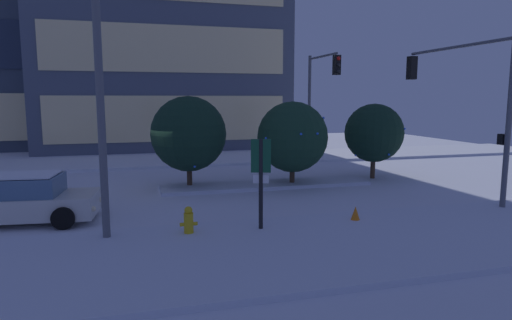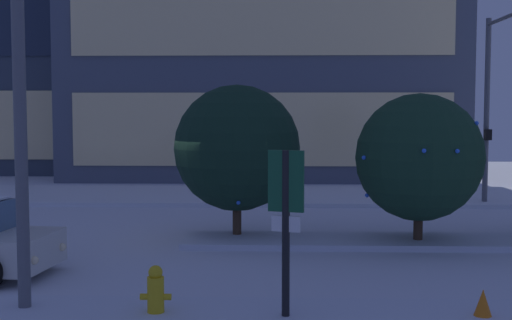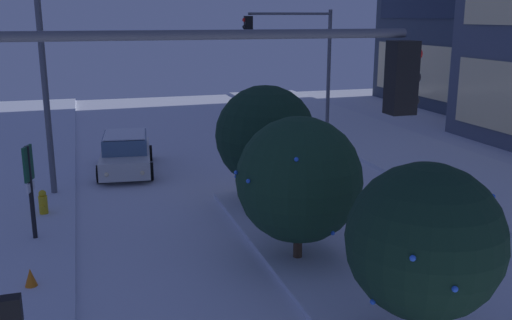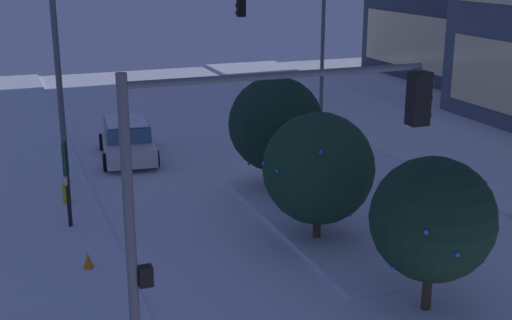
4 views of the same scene
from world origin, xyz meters
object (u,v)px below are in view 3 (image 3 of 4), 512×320
street_lamp_arched (69,32)px  decorated_tree_left_of_median (265,135)px  car_near (126,153)px  parking_info_sign (30,182)px  traffic_light_corner_far_left (296,49)px  traffic_light_corner_near_right (176,162)px  fire_hydrant (43,204)px  decorated_tree_median (299,180)px  construction_cone (31,280)px  decorated_tree_right_of_median (424,241)px

street_lamp_arched → decorated_tree_left_of_median: bearing=-28.0°
car_near → decorated_tree_left_of_median: (5.62, 3.89, 1.58)m
car_near → parking_info_sign: size_ratio=1.78×
car_near → traffic_light_corner_far_left: bearing=121.3°
traffic_light_corner_near_right → street_lamp_arched: 12.79m
traffic_light_corner_near_right → decorated_tree_left_of_median: traffic_light_corner_near_right is taller
traffic_light_corner_far_left → parking_info_sign: bearing=43.2°
fire_hydrant → decorated_tree_median: bearing=49.6°
car_near → street_lamp_arched: size_ratio=0.57×
street_lamp_arched → parking_info_sign: bearing=-106.5°
parking_info_sign → decorated_tree_left_of_median: (-1.15, 6.84, 0.60)m
traffic_light_corner_near_right → construction_cone: traffic_light_corner_near_right is taller
car_near → parking_info_sign: 7.45m
traffic_light_corner_near_right → decorated_tree_left_of_median: size_ratio=1.52×
traffic_light_corner_far_left → decorated_tree_left_of_median: size_ratio=1.61×
street_lamp_arched → parking_info_sign: size_ratio=3.15×
street_lamp_arched → fire_hydrant: street_lamp_arched is taller
decorated_tree_left_of_median → decorated_tree_right_of_median: 8.67m
traffic_light_corner_far_left → construction_cone: traffic_light_corner_far_left is taller
traffic_light_corner_near_right → decorated_tree_right_of_median: 4.92m
decorated_tree_median → construction_cone: 6.44m
traffic_light_corner_far_left → decorated_tree_right_of_median: traffic_light_corner_far_left is taller
car_near → decorated_tree_left_of_median: 7.02m
decorated_tree_right_of_median → parking_info_sign: bearing=-137.4°
decorated_tree_median → parking_info_sign: bearing=-117.2°
fire_hydrant → parking_info_sign: (2.00, -0.12, 1.28)m
traffic_light_corner_far_left → decorated_tree_left_of_median: (9.64, -4.65, -2.05)m
decorated_tree_left_of_median → decorated_tree_median: bearing=-7.5°
street_lamp_arched → decorated_tree_right_of_median: 13.37m
street_lamp_arched → decorated_tree_right_of_median: street_lamp_arched is taller
traffic_light_corner_far_left → street_lamp_arched: bearing=33.0°
traffic_light_corner_far_left → fire_hydrant: traffic_light_corner_far_left is taller
traffic_light_corner_far_left → decorated_tree_right_of_median: 19.00m
car_near → traffic_light_corner_far_left: traffic_light_corner_far_left is taller
street_lamp_arched → decorated_tree_right_of_median: (11.65, 5.69, -3.27)m
traffic_light_corner_near_right → decorated_tree_median: bearing=54.7°
decorated_tree_median → construction_cone: bearing=-92.2°
traffic_light_corner_far_left → decorated_tree_right_of_median: bearing=75.9°
parking_info_sign → decorated_tree_median: (3.23, 6.27, 0.42)m
car_near → construction_cone: bearing=-10.2°
car_near → traffic_light_corner_far_left: (-4.02, 8.55, 3.63)m
decorated_tree_right_of_median → decorated_tree_median: bearing=-171.5°
traffic_light_corner_near_right → decorated_tree_median: (-5.30, 3.75, -2.01)m
street_lamp_arched → fire_hydrant: (2.13, -1.09, -5.00)m
decorated_tree_right_of_median → construction_cone: 8.40m
parking_info_sign → traffic_light_corner_far_left: bearing=60.3°
fire_hydrant → construction_cone: (4.99, -0.02, -0.15)m
traffic_light_corner_far_left → parking_info_sign: (10.79, -11.49, -2.64)m
traffic_light_corner_near_right → decorated_tree_left_of_median: 10.75m
traffic_light_corner_far_left → decorated_tree_median: (14.02, -5.23, -2.23)m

